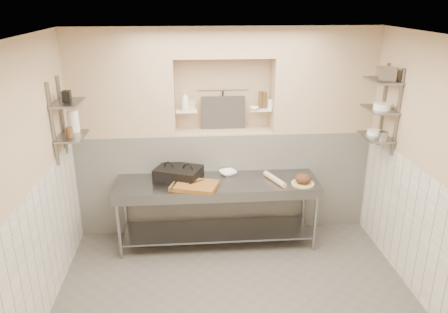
{
  "coord_description": "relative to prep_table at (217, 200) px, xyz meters",
  "views": [
    {
      "loc": [
        -0.46,
        -3.94,
        3.14
      ],
      "look_at": [
        -0.06,
        0.9,
        1.35
      ],
      "focal_mm": 35.0,
      "sensor_mm": 36.0,
      "label": 1
    }
  ],
  "objects": [
    {
      "name": "shelf_rail_left_a",
      "position": [
        -1.85,
        0.07,
        1.16
      ],
      "size": [
        0.03,
        0.03,
        0.95
      ],
      "primitive_type": "cube",
      "color": "slate",
      "rests_on": "wall_left"
    },
    {
      "name": "wall_shelf_right_lower",
      "position": [
        1.97,
        -0.13,
        0.86
      ],
      "size": [
        0.3,
        0.5,
        0.02
      ],
      "primitive_type": "cube",
      "color": "slate",
      "rests_on": "wall_right"
    },
    {
      "name": "wall_shelf_right_upper",
      "position": [
        1.97,
        -0.13,
        1.56
      ],
      "size": [
        0.3,
        0.5,
        0.03
      ],
      "primitive_type": "cube",
      "color": "slate",
      "rests_on": "wall_right"
    },
    {
      "name": "tongs",
      "position": [
        -0.56,
        -0.21,
        0.32
      ],
      "size": [
        0.1,
        0.28,
        0.03
      ],
      "primitive_type": "cylinder",
      "rotation": [
        1.57,
        0.0,
        -0.25
      ],
      "color": "gray",
      "rests_on": "cutting_board"
    },
    {
      "name": "bowl_right_mid",
      "position": [
        1.97,
        -0.2,
        1.26
      ],
      "size": [
        0.2,
        0.2,
        0.08
      ],
      "primitive_type": "cylinder",
      "color": "white",
      "rests_on": "wall_shelf_right_mid"
    },
    {
      "name": "condiment_c",
      "position": [
        0.76,
        0.55,
        1.13
      ],
      "size": [
        0.07,
        0.07,
        0.13
      ],
      "primitive_type": "cylinder",
      "color": "white",
      "rests_on": "alcove_shelf_right"
    },
    {
      "name": "shelf_rail_right_b",
      "position": [
        2.1,
        -0.33,
        1.21
      ],
      "size": [
        0.03,
        0.03,
        1.05
      ],
      "primitive_type": "cube",
      "color": "slate",
      "rests_on": "wall_right"
    },
    {
      "name": "backwall_pillar_left",
      "position": [
        -1.2,
        0.57,
        1.46
      ],
      "size": [
        1.35,
        0.4,
        1.4
      ],
      "primitive_type": "cube",
      "color": "tan",
      "rests_on": "backwall_lower"
    },
    {
      "name": "condiment_a",
      "position": [
        0.68,
        0.58,
        1.18
      ],
      "size": [
        0.06,
        0.06,
        0.22
      ],
      "primitive_type": "cylinder",
      "color": "#50361C",
      "rests_on": "alcove_shelf_right"
    },
    {
      "name": "bottle_soap",
      "position": [
        -0.38,
        0.53,
        1.2
      ],
      "size": [
        0.13,
        0.13,
        0.26
      ],
      "primitive_type": "imported",
      "rotation": [
        0.0,
        0.0,
        0.32
      ],
      "color": "white",
      "rests_on": "alcove_shelf_left"
    },
    {
      "name": "shelf_rail_left_b",
      "position": [
        -1.85,
        -0.33,
        1.16
      ],
      "size": [
        0.03,
        0.03,
        0.95
      ],
      "primitive_type": "cube",
      "color": "slate",
      "rests_on": "wall_left"
    },
    {
      "name": "alcove_shelf_right",
      "position": [
        0.63,
        0.57,
        1.06
      ],
      "size": [
        0.28,
        0.16,
        0.02
      ],
      "primitive_type": "cube",
      "color": "white",
      "rests_on": "backwall_lower"
    },
    {
      "name": "utensil_rail",
      "position": [
        0.13,
        0.74,
        1.31
      ],
      "size": [
        0.7,
        0.02,
        0.02
      ],
      "primitive_type": "cylinder",
      "rotation": [
        0.0,
        1.57,
        0.0
      ],
      "color": "gray",
      "rests_on": "wall_back"
    },
    {
      "name": "prep_table",
      "position": [
        0.0,
        0.0,
        0.0
      ],
      "size": [
        2.6,
        0.7,
        0.9
      ],
      "color": "gray",
      "rests_on": "floor"
    },
    {
      "name": "backwall_lower",
      "position": [
        0.13,
        0.57,
        0.06
      ],
      "size": [
        4.0,
        0.4,
        1.4
      ],
      "primitive_type": "cube",
      "color": "white",
      "rests_on": "floor"
    },
    {
      "name": "bowl_alcove",
      "position": [
        0.53,
        0.51,
        1.09
      ],
      "size": [
        0.14,
        0.14,
        0.04
      ],
      "primitive_type": "imported",
      "rotation": [
        0.0,
        0.0,
        0.07
      ],
      "color": "white",
      "rests_on": "alcove_shelf_right"
    },
    {
      "name": "basket_right",
      "position": [
        1.97,
        -0.19,
        1.65
      ],
      "size": [
        0.24,
        0.27,
        0.15
      ],
      "primitive_type": "cube",
      "rotation": [
        0.0,
        0.0,
        -0.24
      ],
      "color": "gray",
      "rests_on": "wall_shelf_right_upper"
    },
    {
      "name": "wall_shelf_left_upper",
      "position": [
        -1.71,
        -0.13,
        1.36
      ],
      "size": [
        0.3,
        0.5,
        0.03
      ],
      "primitive_type": "cube",
      "color": "slate",
      "rests_on": "wall_left"
    },
    {
      "name": "jug_left",
      "position": [
        -1.71,
        0.02,
        1.1
      ],
      "size": [
        0.13,
        0.13,
        0.26
      ],
      "primitive_type": "cylinder",
      "color": "white",
      "rests_on": "wall_shelf_left_lower"
    },
    {
      "name": "backwall_pillar_right",
      "position": [
        1.45,
        0.57,
        1.46
      ],
      "size": [
        1.35,
        0.4,
        1.4
      ],
      "primitive_type": "cube",
      "color": "tan",
      "rests_on": "backwall_lower"
    },
    {
      "name": "bread_board",
      "position": [
        1.08,
        -0.16,
        0.27
      ],
      "size": [
        0.29,
        0.29,
        0.02
      ],
      "primitive_type": "cylinder",
      "color": "#DFB587",
      "rests_on": "prep_table"
    },
    {
      "name": "backwall_header",
      "position": [
        0.13,
        0.57,
        1.96
      ],
      "size": [
        1.3,
        0.4,
        0.4
      ],
      "primitive_type": "cube",
      "color": "tan",
      "rests_on": "backwall_lower"
    },
    {
      "name": "wainscot_right",
      "position": [
        2.12,
        -1.18,
        0.06
      ],
      "size": [
        0.02,
        3.9,
        1.4
      ],
      "primitive_type": "cube",
      "color": "white",
      "rests_on": "floor"
    },
    {
      "name": "mixing_bowl",
      "position": [
        0.16,
        0.23,
        0.28
      ],
      "size": [
        0.28,
        0.28,
        0.05
      ],
      "primitive_type": "imported",
      "rotation": [
        0.0,
        0.0,
        0.35
      ],
      "color": "white",
      "rests_on": "prep_table"
    },
    {
      "name": "rolling_pin",
      "position": [
        0.74,
        -0.05,
        0.29
      ],
      "size": [
        0.23,
        0.45,
        0.07
      ],
      "primitive_type": "cylinder",
      "rotation": [
        1.57,
        0.0,
        0.38
      ],
      "color": "#DFB587",
      "rests_on": "prep_table"
    },
    {
      "name": "bread_loaf",
      "position": [
        1.08,
        -0.16,
        0.34
      ],
      "size": [
        0.2,
        0.2,
        0.12
      ],
      "primitive_type": "ellipsoid",
      "color": "#4C2D19",
      "rests_on": "bread_board"
    },
    {
      "name": "shelf_rail_right_a",
      "position": [
        2.1,
        0.07,
        1.21
      ],
      "size": [
        0.03,
        0.03,
        1.05
      ],
      "primitive_type": "cube",
      "color": "slate",
      "rests_on": "wall_right"
    },
    {
      "name": "jar_alcove",
      "position": [
        -0.29,
        0.6,
        1.13
      ],
      "size": [
        0.08,
        0.08,
        0.13
      ],
      "primitive_type": "cube",
      "color": "tan",
      "rests_on": "alcove_shelf_left"
    },
    {
      "name": "wall_right",
      "position": [
        2.18,
        -1.18,
        0.76
      ],
      "size": [
        0.1,
        3.9,
        2.8
      ],
      "primitive_type": "cube",
      "color": "tan",
      "rests_on": "ground"
    },
    {
      "name": "alcove_shelf_left",
      "position": [
        -0.37,
        0.57,
        1.06
      ],
      "size": [
        0.28,
        0.16,
        0.02
      ],
      "primitive_type": "cube",
      "color": "white",
      "rests_on": "backwall_lower"
    },
    {
      "name": "bowl_right",
      "position": [
        1.97,
        -0.08,
        0.9
      ],
      "size": [
        0.18,
        0.18,
        0.05
      ],
      "primitive_type": "cylinder",
      "color": "white",
      "rests_on": "wall_shelf_right_lower"
    },
    {
      "name": "wall_back",
      "position": [
        0.13,
        0.82,
        0.76
      ],
      "size": [
        4.0,
        0.1,
        2.8
      ],
      "primitive_type": "cube",
      "color": "tan",
      "rests_on": "ground"
    },
    {
      "name": "knife_blade",
      "position": [
        -0.26,
        -0.09,
        0.31
      ],
      "size": [
        0.2,
        0.16,
        0.01
      ],
      "primitive_type": "cube",
      "rotation": [
        0.0,
        0.0,
        0.62
      ],
      "color": "gray",
      "rests_on": "cutting_board"
    },
    {
      "name": "wainscot_left",
      "position": [
        -1.86,
        -1.18,
        0.06
      ],
      "size": [
        0.02,
        3.9,
        1.4
      ],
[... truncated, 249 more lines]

